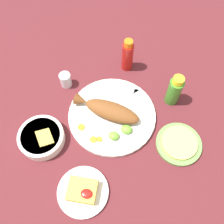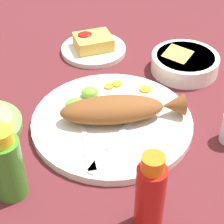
# 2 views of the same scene
# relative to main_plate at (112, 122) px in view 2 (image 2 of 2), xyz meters

# --- Properties ---
(ground_plane) EXTENTS (4.00, 4.00, 0.00)m
(ground_plane) POSITION_rel_main_plate_xyz_m (0.00, 0.00, -0.01)
(ground_plane) COLOR #561E23
(main_plate) EXTENTS (0.36, 0.36, 0.02)m
(main_plate) POSITION_rel_main_plate_xyz_m (0.00, 0.00, 0.00)
(main_plate) COLOR silver
(main_plate) RESTS_ON ground_plane
(fried_fish) EXTENTS (0.28, 0.12, 0.05)m
(fried_fish) POSITION_rel_main_plate_xyz_m (-0.01, 0.00, 0.04)
(fried_fish) COLOR brown
(fried_fish) RESTS_ON main_plate
(fork_near) EXTENTS (0.14, 0.14, 0.00)m
(fork_near) POSITION_rel_main_plate_xyz_m (0.03, 0.09, 0.01)
(fork_near) COLOR silver
(fork_near) RESTS_ON main_plate
(fork_far) EXTENTS (0.04, 0.19, 0.00)m
(fork_far) POSITION_rel_main_plate_xyz_m (0.07, 0.06, 0.01)
(fork_far) COLOR silver
(fork_far) RESTS_ON main_plate
(carrot_slice_near) EXTENTS (0.03, 0.03, 0.00)m
(carrot_slice_near) POSITION_rel_main_plate_xyz_m (-0.11, -0.08, 0.01)
(carrot_slice_near) COLOR orange
(carrot_slice_near) RESTS_ON main_plate
(carrot_slice_mid) EXTENTS (0.02, 0.02, 0.00)m
(carrot_slice_mid) POSITION_rel_main_plate_xyz_m (-0.03, -0.12, 0.01)
(carrot_slice_mid) COLOR orange
(carrot_slice_mid) RESTS_ON main_plate
(carrot_slice_far) EXTENTS (0.03, 0.03, 0.00)m
(carrot_slice_far) POSITION_rel_main_plate_xyz_m (-0.05, -0.12, 0.01)
(carrot_slice_far) COLOR orange
(carrot_slice_far) RESTS_ON main_plate
(lime_wedge_main) EXTENTS (0.04, 0.03, 0.02)m
(lime_wedge_main) POSITION_rel_main_plate_xyz_m (0.02, -0.10, 0.02)
(lime_wedge_main) COLOR #6BB233
(lime_wedge_main) RESTS_ON main_plate
(lime_wedge_side) EXTENTS (0.04, 0.04, 0.02)m
(lime_wedge_side) POSITION_rel_main_plate_xyz_m (0.07, -0.06, 0.02)
(lime_wedge_side) COLOR #6BB233
(lime_wedge_side) RESTS_ON main_plate
(hot_sauce_bottle_red) EXTENTS (0.05, 0.05, 0.16)m
(hot_sauce_bottle_red) POSITION_rel_main_plate_xyz_m (0.02, 0.27, 0.07)
(hot_sauce_bottle_red) COLOR #B21914
(hot_sauce_bottle_red) RESTS_ON ground_plane
(hot_sauce_bottle_green) EXTENTS (0.06, 0.06, 0.15)m
(hot_sauce_bottle_green) POSITION_rel_main_plate_xyz_m (0.23, 0.12, 0.06)
(hot_sauce_bottle_green) COLOR #3D8428
(hot_sauce_bottle_green) RESTS_ON ground_plane
(side_plate_fries) EXTENTS (0.18, 0.18, 0.01)m
(side_plate_fries) POSITION_rel_main_plate_xyz_m (-0.05, -0.32, -0.00)
(side_plate_fries) COLOR silver
(side_plate_fries) RESTS_ON ground_plane
(fries_pile) EXTENTS (0.10, 0.08, 0.04)m
(fries_pile) POSITION_rel_main_plate_xyz_m (-0.05, -0.32, 0.02)
(fries_pile) COLOR gold
(fries_pile) RESTS_ON side_plate_fries
(guacamole_bowl) EXTENTS (0.17, 0.17, 0.06)m
(guacamole_bowl) POSITION_rel_main_plate_xyz_m (-0.25, -0.15, 0.02)
(guacamole_bowl) COLOR white
(guacamole_bowl) RESTS_ON ground_plane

